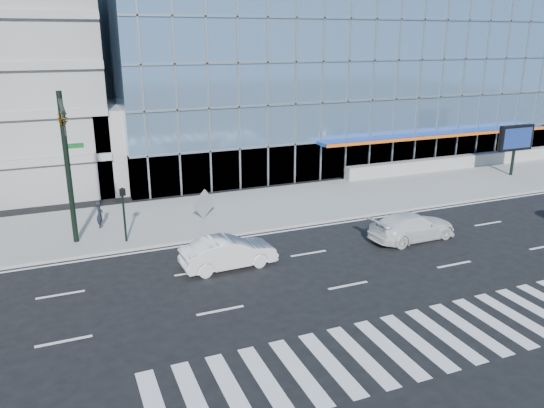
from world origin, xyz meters
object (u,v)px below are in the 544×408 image
at_px(ped_signal_post, 124,206).
at_px(pedestrian, 100,214).
at_px(white_sedan, 228,252).
at_px(white_suv, 412,226).
at_px(tilted_panel, 204,204).
at_px(marquee_sign, 516,139).
at_px(traffic_signal, 64,135).

bearing_deg(ped_signal_post, pedestrian, 110.04).
bearing_deg(ped_signal_post, white_sedan, -50.00).
bearing_deg(white_suv, tilted_panel, 48.79).
distance_m(white_suv, pedestrian, 17.72).
distance_m(marquee_sign, pedestrian, 31.62).
bearing_deg(white_suv, ped_signal_post, 66.18).
xyz_separation_m(white_sedan, tilted_panel, (0.76, 7.08, 0.30)).
relative_size(ped_signal_post, pedestrian, 1.92).
relative_size(ped_signal_post, marquee_sign, 0.75).
bearing_deg(white_sedan, traffic_signal, 53.01).
height_order(ped_signal_post, white_sedan, ped_signal_post).
distance_m(traffic_signal, pedestrian, 6.33).
relative_size(marquee_sign, tilted_panel, 3.08).
xyz_separation_m(traffic_signal, white_suv, (17.17, -4.92, -5.42)).
relative_size(ped_signal_post, white_sedan, 0.65).
xyz_separation_m(ped_signal_post, marquee_sign, (30.50, 3.05, 0.93)).
height_order(white_sedan, tilted_panel, tilted_panel).
bearing_deg(ped_signal_post, white_suv, -19.83).
relative_size(marquee_sign, pedestrian, 2.56).
distance_m(white_suv, white_sedan, 10.51).
height_order(marquee_sign, pedestrian, marquee_sign).
xyz_separation_m(ped_signal_post, white_sedan, (4.17, -4.96, -1.38)).
xyz_separation_m(ped_signal_post, tilted_panel, (4.93, 2.11, -1.08)).
bearing_deg(tilted_panel, pedestrian, 145.72).
relative_size(white_sedan, tilted_panel, 3.56).
bearing_deg(tilted_panel, traffic_signal, 171.61).
xyz_separation_m(traffic_signal, ped_signal_post, (2.50, 0.37, -4.02)).
distance_m(white_suv, tilted_panel, 12.24).
xyz_separation_m(traffic_signal, tilted_panel, (7.42, 2.49, -5.10)).
xyz_separation_m(marquee_sign, white_suv, (-15.83, -8.34, -2.32)).
bearing_deg(traffic_signal, pedestrian, 66.09).
distance_m(traffic_signal, white_sedan, 9.73).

